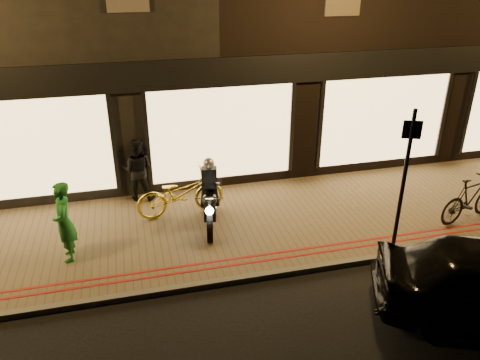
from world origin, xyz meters
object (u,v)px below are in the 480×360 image
sign_post (405,175)px  bicycle_gold (180,194)px  motorcycle (210,200)px  person_green (64,222)px

sign_post → bicycle_gold: 4.94m
motorcycle → person_green: 3.06m
motorcycle → bicycle_gold: size_ratio=0.94×
sign_post → person_green: sign_post is taller
motorcycle → sign_post: 4.13m
person_green → motorcycle: bearing=96.2°
motorcycle → person_green: (-2.99, -0.61, 0.22)m
bicycle_gold → person_green: 2.74m
bicycle_gold → person_green: person_green is taller
sign_post → bicycle_gold: (-4.10, 2.50, -1.14)m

